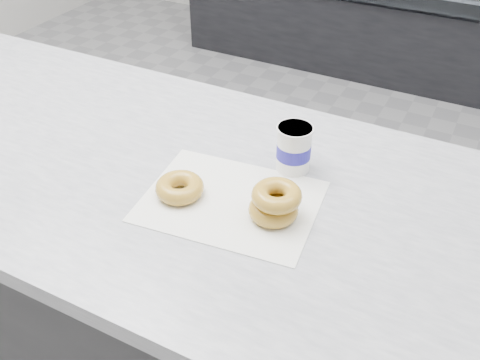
% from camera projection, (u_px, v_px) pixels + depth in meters
% --- Properties ---
extents(ground, '(5.00, 5.00, 0.00)m').
position_uv_depth(ground, '(219.00, 254.00, 2.20)').
color(ground, gray).
rests_on(ground, ground).
extents(counter, '(3.06, 0.76, 0.90)m').
position_uv_depth(counter, '(111.00, 274.00, 1.50)').
color(counter, '#333335').
rests_on(counter, ground).
extents(wax_paper, '(0.37, 0.30, 0.00)m').
position_uv_depth(wax_paper, '(231.00, 201.00, 1.06)').
color(wax_paper, silver).
rests_on(wax_paper, counter).
extents(donut_single, '(0.12, 0.12, 0.03)m').
position_uv_depth(donut_single, '(180.00, 188.00, 1.06)').
color(donut_single, gold).
rests_on(donut_single, wax_paper).
extents(donut_stack, '(0.13, 0.13, 0.07)m').
position_uv_depth(donut_stack, '(275.00, 203.00, 1.00)').
color(donut_stack, gold).
rests_on(donut_stack, wax_paper).
extents(coffee_cup, '(0.09, 0.09, 0.10)m').
position_uv_depth(coffee_cup, '(294.00, 148.00, 1.12)').
color(coffee_cup, white).
rests_on(coffee_cup, counter).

